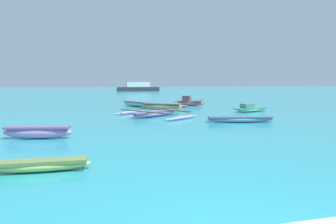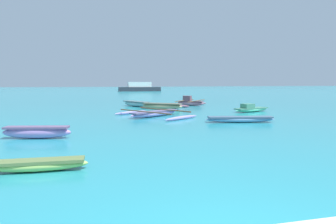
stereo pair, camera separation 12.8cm
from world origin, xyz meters
name	(u,v)px [view 2 (the right image)]	position (x,y,z in m)	size (l,w,h in m)	color
moored_boat_0	(251,109)	(9.16, 16.75, 0.21)	(3.09, 1.65, 0.59)	#6BE6B4
moored_boat_1	(37,132)	(-3.87, 9.50, 0.26)	(2.65, 1.05, 0.47)	#B787CC
moored_boat_2	(154,113)	(1.88, 15.53, 0.19)	(4.89, 5.37, 0.40)	#AB93DA
moored_boat_3	(162,106)	(3.37, 20.09, 0.26)	(3.19, 2.38, 0.48)	tan
moored_boat_4	(190,102)	(6.63, 23.13, 0.29)	(3.91, 4.17, 0.88)	#C17288
moored_boat_5	(39,165)	(-3.03, 4.99, 0.16)	(2.34, 0.56, 0.28)	#A9D266
moored_boat_6	(240,119)	(5.82, 11.82, 0.18)	(3.76, 1.33, 0.31)	#709ECD
moored_boat_7	(136,104)	(1.74, 23.20, 0.26)	(2.20, 3.07, 0.46)	#90C0C4
distant_ferry	(140,87)	(7.90, 63.86, 0.83)	(9.30, 2.05, 2.05)	#2D333D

